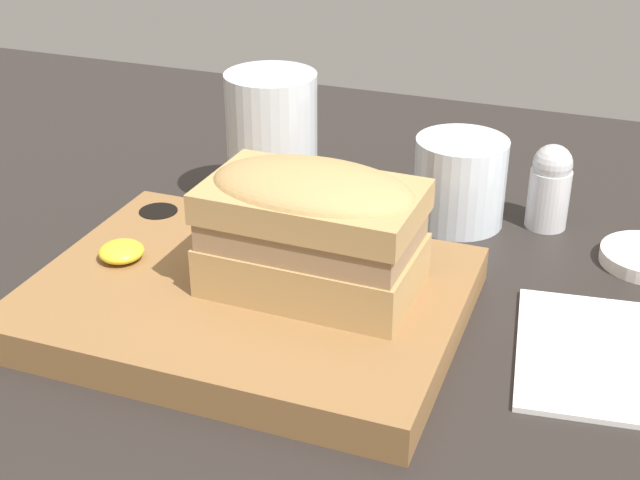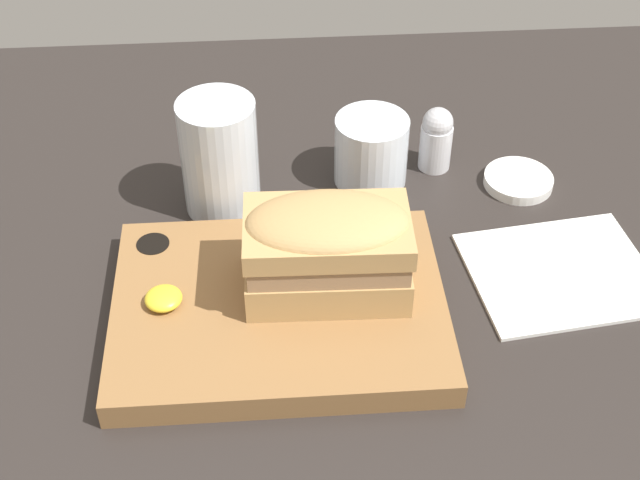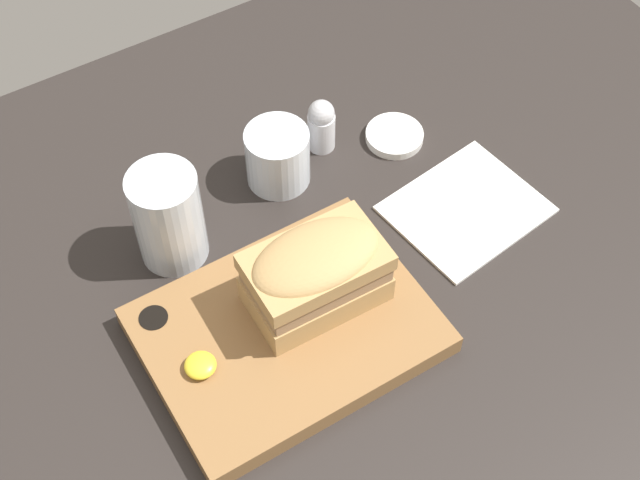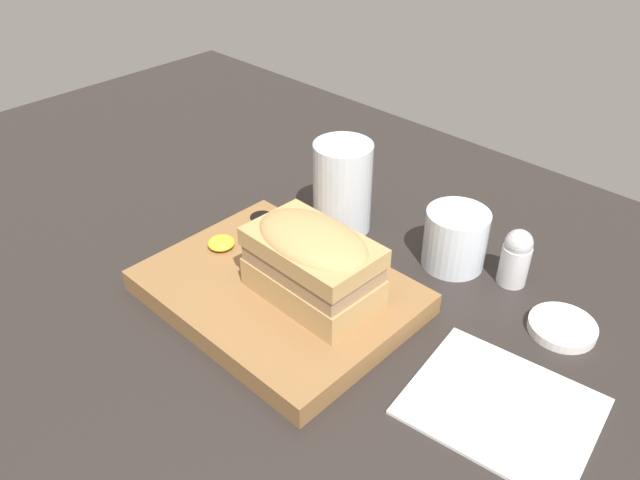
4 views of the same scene
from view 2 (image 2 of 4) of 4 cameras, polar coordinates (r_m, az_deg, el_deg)
name	(u,v)px [view 2 (image 2 of 4)]	position (r cm, az deg, el deg)	size (l,w,h in cm)	color
dining_table	(242,346)	(80.66, -4.99, -6.80)	(149.62, 107.81, 2.00)	#282321
serving_board	(278,308)	(80.44, -2.68, -4.37)	(29.69, 22.44, 2.73)	olive
sandwich	(327,246)	(77.17, 0.46, -0.37)	(14.60, 9.05, 9.01)	tan
mustard_dollop	(163,298)	(79.61, -9.99, -3.70)	(3.32, 3.32, 1.33)	yellow
water_glass	(220,164)	(90.53, -6.40, 4.89)	(7.80, 7.80, 12.43)	silver
wine_glass	(371,153)	(94.90, 3.28, 5.55)	(7.79, 7.79, 7.54)	silver
napkin	(560,273)	(88.30, 15.12, -2.05)	(18.77, 16.35, 0.40)	white
salt_shaker	(436,138)	(97.26, 7.45, 6.48)	(3.49, 3.49, 7.38)	silver
condiment_dish	(518,181)	(97.96, 12.57, 3.73)	(7.36, 7.36, 1.11)	white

